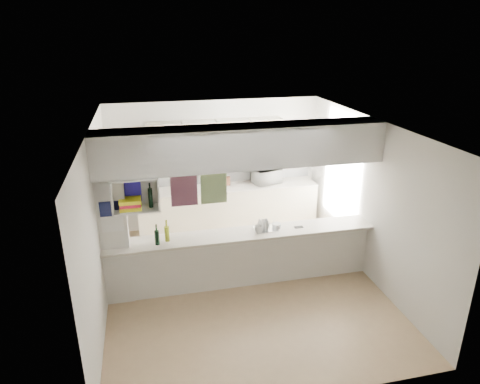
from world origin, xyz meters
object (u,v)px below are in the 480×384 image
object	(u,v)px
microwave	(267,176)
bowl	(268,167)
dish_rack	(266,225)
wine_bottles	(162,235)

from	to	relation	value
microwave	bowl	world-z (taller)	bowl
bowl	dish_rack	xyz separation A→B (m)	(-0.64, -2.08, -0.26)
dish_rack	wine_bottles	xyz separation A→B (m)	(-1.60, -0.08, 0.05)
microwave	dish_rack	distance (m)	2.18
bowl	wine_bottles	bearing A→B (deg)	-136.06
bowl	wine_bottles	distance (m)	3.13
microwave	bowl	size ratio (longest dim) A/B	2.04
wine_bottles	microwave	bearing A→B (deg)	44.20
wine_bottles	bowl	bearing A→B (deg)	43.94
bowl	wine_bottles	world-z (taller)	bowl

